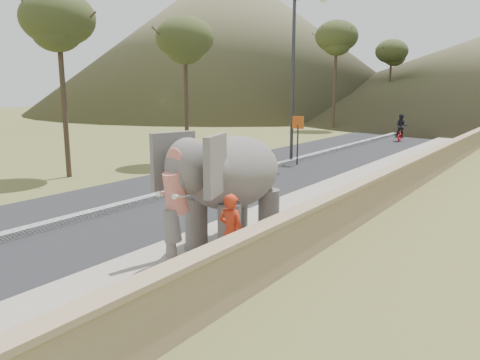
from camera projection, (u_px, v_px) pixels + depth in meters
name	position (u px, v px, depth m)	size (l,w,h in m)	color
ground	(115.00, 305.00, 8.24)	(160.00, 160.00, 0.00)	olive
road	(227.00, 181.00, 19.08)	(7.00, 120.00, 0.03)	black
median	(227.00, 178.00, 19.07)	(0.35, 120.00, 0.22)	black
walkway	(342.00, 195.00, 16.25)	(3.00, 120.00, 0.15)	#9E9687
parapet	(390.00, 188.00, 15.23)	(0.30, 120.00, 1.10)	tan
lamppost	(299.00, 63.00, 22.29)	(1.76, 0.36, 8.00)	#313137
signboard	(298.00, 132.00, 22.58)	(0.60, 0.08, 2.40)	#2D2D33
hill_left	(229.00, 39.00, 71.64)	(60.00, 60.00, 22.00)	brown
elephant_and_man	(234.00, 189.00, 10.80)	(2.19, 3.71, 2.67)	slate
motorcyclist	(401.00, 130.00, 32.62)	(0.93, 1.65, 1.94)	maroon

